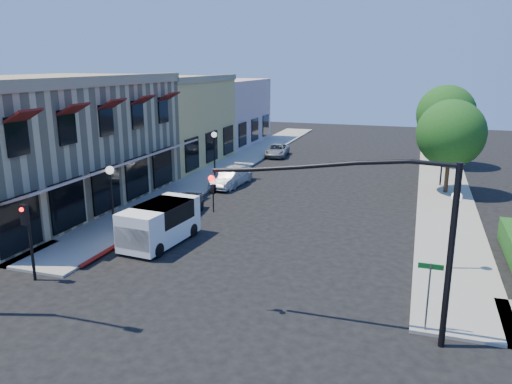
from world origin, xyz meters
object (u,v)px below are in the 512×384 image
(lamppost_left_far, at_px, (214,142))
(white_van, at_px, (159,222))
(street_tree_b, at_px, (446,114))
(parked_car_c, at_px, (233,176))
(lamppost_right_far, at_px, (443,150))
(parked_car_d, at_px, (277,150))
(street_tree_a, at_px, (451,133))
(secondary_signal, at_px, (27,228))
(lamppost_left_near, at_px, (111,182))
(signal_mast_arm, at_px, (380,218))
(street_name_sign, at_px, (429,286))
(lamppost_right_near, at_px, (455,211))
(parked_car_b, at_px, (228,179))
(parked_car_a, at_px, (185,205))

(lamppost_left_far, xyz_separation_m, white_van, (3.38, -15.03, -1.56))
(street_tree_b, height_order, parked_car_c, street_tree_b)
(lamppost_right_far, bearing_deg, parked_car_d, 151.44)
(street_tree_a, height_order, secondary_signal, street_tree_a)
(parked_car_c, bearing_deg, parked_car_d, 94.19)
(lamppost_left_far, distance_m, white_van, 15.48)
(lamppost_left_near, bearing_deg, street_tree_a, 38.98)
(signal_mast_arm, bearing_deg, white_van, 153.50)
(street_name_sign, bearing_deg, street_tree_a, 86.24)
(lamppost_left_far, bearing_deg, lamppost_right_far, 6.71)
(secondary_signal, height_order, lamppost_left_near, lamppost_left_near)
(lamppost_right_near, relative_size, parked_car_b, 0.92)
(lamppost_left_near, bearing_deg, parked_car_b, 78.02)
(secondary_signal, xyz_separation_m, parked_car_d, (1.80, 30.59, -1.73))
(signal_mast_arm, distance_m, lamppost_right_near, 7.15)
(secondary_signal, bearing_deg, parked_car_a, 79.70)
(lamppost_right_near, xyz_separation_m, parked_car_d, (-14.70, 24.00, -2.14))
(lamppost_left_near, bearing_deg, lamppost_right_far, 43.26)
(parked_car_b, xyz_separation_m, parked_car_d, (-0.03, 13.00, -0.05))
(lamppost_left_near, height_order, lamppost_right_near, same)
(street_tree_a, xyz_separation_m, signal_mast_arm, (-2.94, -20.50, -0.11))
(parked_car_a, bearing_deg, lamppost_left_far, 95.47)
(lamppost_left_far, relative_size, lamppost_right_near, 1.00)
(lamppost_right_far, bearing_deg, street_name_sign, -92.63)
(parked_car_c, bearing_deg, signal_mast_arm, -52.72)
(lamppost_left_far, relative_size, parked_car_b, 0.92)
(lamppost_left_near, distance_m, parked_car_a, 4.98)
(street_tree_b, bearing_deg, signal_mast_arm, -95.51)
(street_name_sign, relative_size, parked_car_d, 0.59)
(street_tree_a, relative_size, lamppost_left_near, 1.82)
(parked_car_a, relative_size, parked_car_b, 0.97)
(secondary_signal, relative_size, lamppost_left_near, 0.93)
(lamppost_right_far, bearing_deg, secondary_signal, -126.14)
(parked_car_c, bearing_deg, parked_car_b, -83.88)
(lamppost_right_near, relative_size, parked_car_c, 0.80)
(street_name_sign, height_order, lamppost_left_far, lamppost_left_far)
(street_tree_b, distance_m, parked_car_d, 15.51)
(white_van, height_order, parked_car_a, white_van)
(parked_car_a, bearing_deg, white_van, -86.38)
(signal_mast_arm, xyz_separation_m, white_van, (-10.98, 5.48, -2.91))
(white_van, bearing_deg, lamppost_left_far, 102.66)
(lamppost_right_near, bearing_deg, white_van, -175.68)
(lamppost_left_near, distance_m, lamppost_left_far, 14.00)
(secondary_signal, relative_size, parked_car_a, 0.88)
(street_tree_b, height_order, signal_mast_arm, street_tree_b)
(secondary_signal, distance_m, parked_car_b, 17.77)
(secondary_signal, bearing_deg, signal_mast_arm, 0.37)
(parked_car_b, bearing_deg, white_van, -81.43)
(street_tree_a, height_order, parked_car_d, street_tree_a)
(parked_car_a, xyz_separation_m, parked_car_d, (-0.09, 20.17, -0.05))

